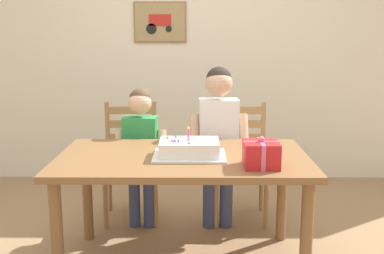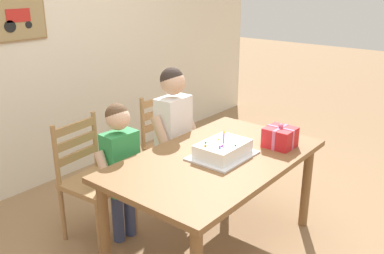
% 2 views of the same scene
% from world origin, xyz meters
% --- Properties ---
extents(ground_plane, '(20.00, 20.00, 0.00)m').
position_xyz_m(ground_plane, '(0.00, 0.00, 0.00)').
color(ground_plane, '#997551').
extents(back_wall, '(6.40, 0.11, 2.60)m').
position_xyz_m(back_wall, '(-0.00, 1.92, 1.30)').
color(back_wall, silver).
rests_on(back_wall, ground).
extents(dining_table, '(1.55, 0.92, 0.72)m').
position_xyz_m(dining_table, '(0.00, 0.00, 0.63)').
color(dining_table, brown).
rests_on(dining_table, ground).
extents(birthday_cake, '(0.44, 0.34, 0.19)m').
position_xyz_m(birthday_cake, '(0.04, -0.03, 0.77)').
color(birthday_cake, silver).
rests_on(birthday_cake, dining_table).
extents(gift_box_red_large, '(0.20, 0.21, 0.18)m').
position_xyz_m(gift_box_red_large, '(0.45, -0.25, 0.80)').
color(gift_box_red_large, red).
rests_on(gift_box_red_large, dining_table).
extents(chair_left, '(0.46, 0.46, 0.92)m').
position_xyz_m(chair_left, '(-0.44, 0.81, 0.47)').
color(chair_left, '#A87A4C').
rests_on(chair_left, ground).
extents(chair_right, '(0.44, 0.44, 0.92)m').
position_xyz_m(chair_right, '(0.43, 0.81, 0.47)').
color(chair_right, '#A87A4C').
rests_on(chair_right, ground).
extents(child_older, '(0.45, 0.26, 1.23)m').
position_xyz_m(child_older, '(0.25, 0.60, 0.75)').
color(child_older, '#38426B').
rests_on(child_older, ground).
extents(child_younger, '(0.39, 0.23, 1.07)m').
position_xyz_m(child_younger, '(-0.33, 0.60, 0.65)').
color(child_younger, '#38426B').
rests_on(child_younger, ground).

